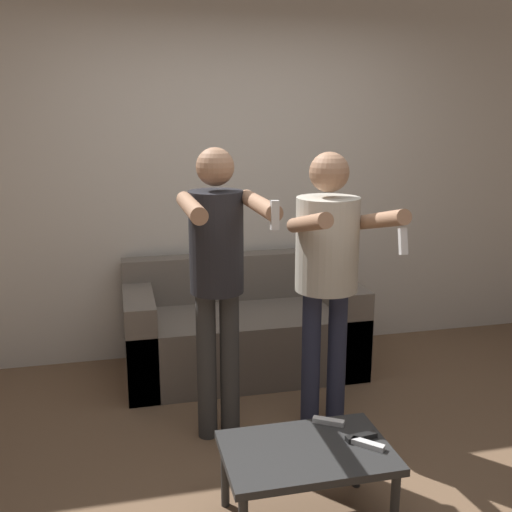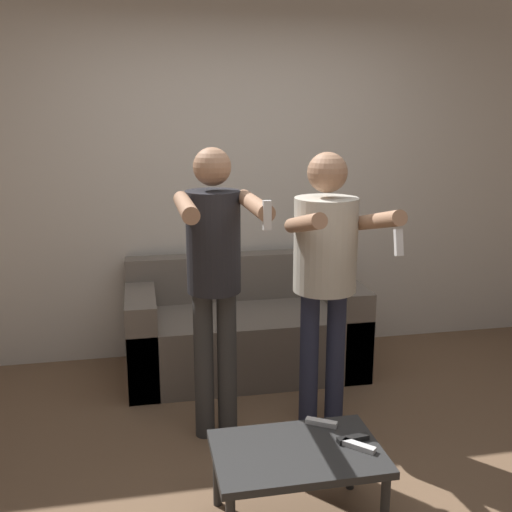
{
  "view_description": "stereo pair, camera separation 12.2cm",
  "coord_description": "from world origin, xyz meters",
  "px_view_note": "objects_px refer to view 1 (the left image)",
  "views": [
    {
      "loc": [
        -0.82,
        -2.47,
        1.83
      ],
      "look_at": [
        -0.0,
        1.03,
        0.95
      ],
      "focal_mm": 42.0,
      "sensor_mm": 36.0,
      "label": 1
    },
    {
      "loc": [
        -0.7,
        -2.49,
        1.83
      ],
      "look_at": [
        -0.0,
        1.03,
        0.95
      ],
      "focal_mm": 42.0,
      "sensor_mm": 36.0,
      "label": 2
    }
  ],
  "objects_px": {
    "person_standing_right": "(328,258)",
    "coffee_table": "(307,458)",
    "remote_near": "(368,444)",
    "remote_far": "(328,421)",
    "couch": "(242,332)",
    "person_standing_left": "(217,264)",
    "remote_mid": "(361,437)"
  },
  "relations": [
    {
      "from": "couch",
      "to": "remote_near",
      "type": "relative_size",
      "value": 12.37
    },
    {
      "from": "remote_near",
      "to": "remote_mid",
      "type": "xyz_separation_m",
      "value": [
        -0.0,
        0.06,
        0.0
      ]
    },
    {
      "from": "coffee_table",
      "to": "person_standing_right",
      "type": "bearing_deg",
      "value": 65.51
    },
    {
      "from": "coffee_table",
      "to": "person_standing_left",
      "type": "bearing_deg",
      "value": 106.85
    },
    {
      "from": "remote_far",
      "to": "couch",
      "type": "bearing_deg",
      "value": 93.86
    },
    {
      "from": "couch",
      "to": "coffee_table",
      "type": "distance_m",
      "value": 1.7
    },
    {
      "from": "couch",
      "to": "remote_mid",
      "type": "relative_size",
      "value": 10.66
    },
    {
      "from": "person_standing_left",
      "to": "remote_near",
      "type": "relative_size",
      "value": 12.41
    },
    {
      "from": "couch",
      "to": "remote_far",
      "type": "distance_m",
      "value": 1.52
    },
    {
      "from": "couch",
      "to": "person_standing_left",
      "type": "height_order",
      "value": "person_standing_left"
    },
    {
      "from": "person_standing_right",
      "to": "remote_near",
      "type": "distance_m",
      "value": 1.09
    },
    {
      "from": "person_standing_left",
      "to": "remote_mid",
      "type": "relative_size",
      "value": 10.69
    },
    {
      "from": "person_standing_right",
      "to": "remote_near",
      "type": "height_order",
      "value": "person_standing_right"
    },
    {
      "from": "coffee_table",
      "to": "remote_far",
      "type": "height_order",
      "value": "remote_far"
    },
    {
      "from": "person_standing_right",
      "to": "coffee_table",
      "type": "distance_m",
      "value": 1.14
    },
    {
      "from": "couch",
      "to": "remote_mid",
      "type": "distance_m",
      "value": 1.69
    },
    {
      "from": "couch",
      "to": "person_standing_right",
      "type": "relative_size",
      "value": 1.02
    },
    {
      "from": "couch",
      "to": "coffee_table",
      "type": "bearing_deg",
      "value": -92.19
    },
    {
      "from": "remote_near",
      "to": "couch",
      "type": "bearing_deg",
      "value": 96.64
    },
    {
      "from": "couch",
      "to": "remote_far",
      "type": "xyz_separation_m",
      "value": [
        0.1,
        -1.51,
        0.1
      ]
    },
    {
      "from": "remote_near",
      "to": "remote_far",
      "type": "bearing_deg",
      "value": 113.7
    },
    {
      "from": "person_standing_right",
      "to": "couch",
      "type": "bearing_deg",
      "value": 110.04
    },
    {
      "from": "couch",
      "to": "person_standing_left",
      "type": "relative_size",
      "value": 1.0
    },
    {
      "from": "coffee_table",
      "to": "remote_mid",
      "type": "height_order",
      "value": "remote_mid"
    },
    {
      "from": "person_standing_left",
      "to": "person_standing_right",
      "type": "xyz_separation_m",
      "value": [
        0.63,
        0.01,
        -0.01
      ]
    },
    {
      "from": "coffee_table",
      "to": "remote_far",
      "type": "relative_size",
      "value": 5.07
    },
    {
      "from": "couch",
      "to": "remote_mid",
      "type": "bearing_deg",
      "value": -83.25
    },
    {
      "from": "coffee_table",
      "to": "remote_near",
      "type": "relative_size",
      "value": 5.62
    },
    {
      "from": "remote_near",
      "to": "remote_far",
      "type": "relative_size",
      "value": 0.9
    },
    {
      "from": "person_standing_right",
      "to": "remote_near",
      "type": "xyz_separation_m",
      "value": [
        -0.11,
        -0.88,
        -0.63
      ]
    },
    {
      "from": "coffee_table",
      "to": "couch",
      "type": "bearing_deg",
      "value": 87.81
    },
    {
      "from": "couch",
      "to": "person_standing_left",
      "type": "xyz_separation_m",
      "value": [
        -0.31,
        -0.87,
        0.74
      ]
    }
  ]
}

